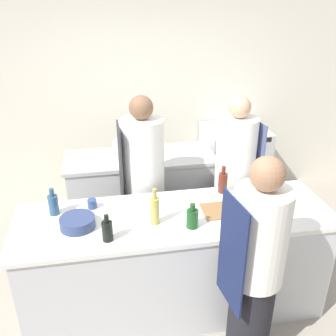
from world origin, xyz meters
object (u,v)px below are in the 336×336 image
object	(u,v)px
bottle_cooking_oil	(192,218)
cup	(92,204)
chef_at_pass_far	(143,186)
bottle_sauce	(107,230)
chef_at_prep_near	(255,270)
bottle_vinegar	(53,204)
stockpot	(127,150)
bowl_mixing_large	(78,222)
bottle_wine	(155,210)
oven_range	(233,165)
bottle_water	(223,182)
bowl_prep_small	(284,192)
chef_at_stove	(234,180)
bottle_olive_oil	(251,214)

from	to	relation	value
bottle_cooking_oil	cup	distance (m)	0.85
chef_at_pass_far	bottle_sauce	bearing A→B (deg)	157.26
chef_at_prep_near	bottle_vinegar	size ratio (longest dim) A/B	7.40
bottle_cooking_oil	stockpot	distance (m)	1.42
chef_at_prep_near	cup	size ratio (longest dim) A/B	22.10
bottle_sauce	stockpot	world-z (taller)	bottle_sauce
bottle_vinegar	bowl_mixing_large	size ratio (longest dim) A/B	0.86
bottle_wine	stockpot	distance (m)	1.27
bottle_sauce	cup	world-z (taller)	bottle_sauce
bowl_mixing_large	stockpot	xyz separation A→B (m)	(0.47, 1.21, 0.06)
bottle_wine	bottle_sauce	distance (m)	0.39
cup	bottle_sauce	bearing A→B (deg)	-76.79
oven_range	bottle_water	world-z (taller)	bottle_water
bowl_mixing_large	bowl_prep_small	size ratio (longest dim) A/B	1.60
bowl_mixing_large	cup	bearing A→B (deg)	68.07
bottle_vinegar	stockpot	world-z (taller)	bottle_vinegar
oven_range	stockpot	distance (m)	1.60
chef_at_pass_far	bottle_water	distance (m)	0.78
oven_range	cup	xyz separation A→B (m)	(-1.76, -1.50, 0.47)
bottle_water	cup	distance (m)	1.13
oven_range	bottle_sauce	world-z (taller)	bottle_sauce
chef_at_pass_far	bottle_water	bearing A→B (deg)	-120.43
bottle_vinegar	bowl_mixing_large	xyz separation A→B (m)	(0.19, -0.22, -0.05)
chef_at_stove	bottle_cooking_oil	world-z (taller)	chef_at_stove
bottle_wine	bowl_mixing_large	xyz separation A→B (m)	(-0.58, 0.05, -0.08)
cup	bowl_mixing_large	bearing A→B (deg)	-111.93
bottle_vinegar	stockpot	distance (m)	1.19
bottle_olive_oil	stockpot	xyz separation A→B (m)	(-0.82, 1.43, 0.00)
oven_range	chef_at_pass_far	xyz separation A→B (m)	(-1.30, -1.06, 0.36)
chef_at_stove	bottle_water	size ratio (longest dim) A/B	6.81
chef_at_stove	bottle_wine	distance (m)	1.21
bowl_prep_small	stockpot	bearing A→B (deg)	141.30
chef_at_stove	bottle_wine	xyz separation A→B (m)	(-0.91, -0.77, 0.21)
bowl_prep_small	cup	distance (m)	1.65
oven_range	bottle_water	size ratio (longest dim) A/B	4.05
bottle_olive_oil	bottle_sauce	distance (m)	1.06
bottle_olive_oil	bowl_prep_small	size ratio (longest dim) A/B	1.53
bowl_prep_small	bottle_vinegar	bearing A→B (deg)	178.80
chef_at_prep_near	bottle_sauce	xyz separation A→B (m)	(-0.96, 0.38, 0.19)
chef_at_prep_near	bowl_mixing_large	xyz separation A→B (m)	(-1.18, 0.58, 0.15)
chef_at_stove	bottle_water	distance (m)	0.50
chef_at_prep_near	stockpot	xyz separation A→B (m)	(-0.72, 1.80, 0.21)
chef_at_stove	bottle_wine	world-z (taller)	chef_at_stove
bottle_wine	bottle_water	size ratio (longest dim) A/B	1.19
bottle_sauce	cup	size ratio (longest dim) A/B	2.72
chef_at_pass_far	bowl_prep_small	size ratio (longest dim) A/B	10.62
chef_at_pass_far	bottle_cooking_oil	size ratio (longest dim) A/B	8.82
bottle_olive_oil	stockpot	distance (m)	1.64
oven_range	bottle_water	bearing A→B (deg)	-113.91
chef_at_stove	bottle_cooking_oil	xyz separation A→B (m)	(-0.65, -0.87, 0.17)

